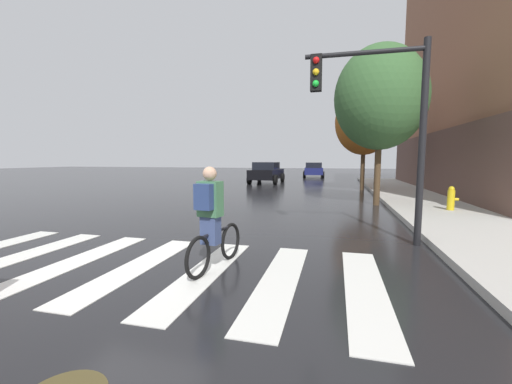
% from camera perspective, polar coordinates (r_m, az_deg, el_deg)
% --- Properties ---
extents(ground_plane, '(120.00, 120.00, 0.00)m').
position_cam_1_polar(ground_plane, '(6.06, -23.68, -11.91)').
color(ground_plane, black).
extents(crosswalk_stripes, '(7.83, 3.35, 0.01)m').
position_cam_1_polar(crosswalk_stripes, '(5.83, -20.52, -12.42)').
color(crosswalk_stripes, silver).
rests_on(crosswalk_stripes, ground).
extents(sedan_mid, '(2.20, 4.61, 1.59)m').
position_cam_1_polar(sedan_mid, '(24.15, 1.93, 3.58)').
color(sedan_mid, black).
rests_on(sedan_mid, ground).
extents(sedan_far, '(2.27, 4.41, 1.48)m').
position_cam_1_polar(sedan_far, '(32.30, 10.32, 3.98)').
color(sedan_far, navy).
rests_on(sedan_far, ground).
extents(cyclist, '(0.39, 1.70, 1.69)m').
position_cam_1_polar(cyclist, '(5.15, -8.01, -4.90)').
color(cyclist, black).
rests_on(cyclist, ground).
extents(traffic_light_near, '(2.47, 0.28, 4.20)m').
position_cam_1_polar(traffic_light_near, '(7.28, 21.47, 13.86)').
color(traffic_light_near, black).
rests_on(traffic_light_near, ground).
extents(fire_hydrant, '(0.33, 0.22, 0.78)m').
position_cam_1_polar(fire_hydrant, '(12.12, 31.68, -0.99)').
color(fire_hydrant, gold).
rests_on(fire_hydrant, sidewalk).
extents(street_tree_near, '(3.44, 3.44, 6.12)m').
position_cam_1_polar(street_tree_near, '(13.46, 21.46, 15.48)').
color(street_tree_near, '#4C3823').
rests_on(street_tree_near, ground).
extents(street_tree_mid, '(3.26, 3.26, 5.81)m').
position_cam_1_polar(street_tree_mid, '(19.59, 18.89, 11.81)').
color(street_tree_mid, '#4C3823').
rests_on(street_tree_mid, ground).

